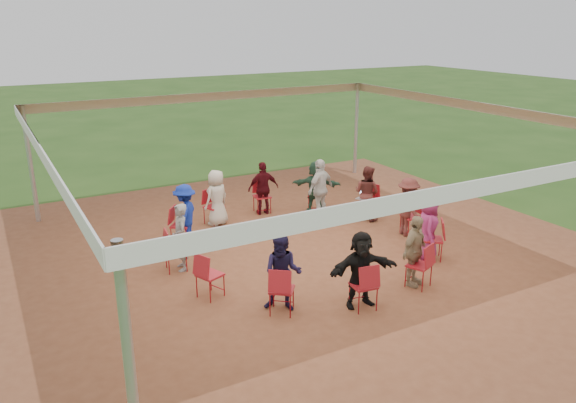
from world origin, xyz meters
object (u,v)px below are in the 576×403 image
chair_11 (411,217)px  laptop (363,196)px  chair_7 (282,290)px  chair_3 (214,207)px  chair_5 (176,250)px  person_seated_6 (283,273)px  chair_9 (419,265)px  person_seated_3 (217,198)px  person_seated_2 (263,188)px  chair_0 (369,202)px  person_seated_1 (316,187)px  person_seated_5 (181,237)px  person_seated_10 (408,207)px  person_seated_4 (185,215)px  chair_1 (316,195)px  person_seated_9 (428,228)px  chair_6 (210,275)px  chair_2 (262,197)px  cable_coil (282,247)px  person_seated_7 (361,269)px  standing_person (320,189)px  chair_4 (181,225)px  person_seated_8 (414,251)px  chair_8 (364,286)px  chair_10 (433,240)px  person_seated_0 (367,193)px

chair_11 → laptop: bearing=26.2°
chair_7 → laptop: (4.11, 3.21, 0.22)m
chair_3 → chair_5: (-1.75, -2.24, 0.00)m
chair_3 → person_seated_6: (-0.60, -4.78, 0.27)m
chair_9 → person_seated_3: (-2.09, 5.15, 0.27)m
chair_3 → person_seated_2: bearing=160.4°
chair_0 → chair_11: size_ratio=1.00×
person_seated_1 → person_seated_5: same height
chair_7 → person_seated_10: person_seated_10 is taller
chair_0 → person_seated_10: 1.47m
chair_3 → person_seated_4: (-1.08, -0.96, 0.27)m
chair_0 → person_seated_4: bearing=60.7°
chair_1 → person_seated_9: (0.40, -3.91, 0.27)m
chair_6 → chair_2: bearing=120.0°
person_seated_5 → cable_coil: (2.38, 0.03, -0.70)m
person_seated_7 → person_seated_10: 3.85m
chair_11 → standing_person: bearing=39.9°
chair_4 → person_seated_8: 5.38m
person_seated_7 → standing_person: 4.77m
chair_7 → cable_coil: 3.04m
chair_1 → chair_2: 1.47m
person_seated_4 → standing_person: size_ratio=0.90×
chair_6 → chair_4: bearing=150.0°
chair_4 → chair_6: size_ratio=1.00×
person_seated_3 → person_seated_4: bearing=15.0°
person_seated_6 → laptop: person_seated_6 is taller
person_seated_5 → person_seated_8: same height
chair_8 → chair_10: size_ratio=1.00×
person_seated_0 → chair_6: bearing=90.0°
chair_11 → person_seated_8: size_ratio=0.63×
chair_7 → chair_4: bearing=135.0°
person_seated_8 → person_seated_10: bearing=30.0°
person_seated_3 → person_seated_9: 5.26m
chair_9 → standing_person: size_ratio=0.57×
person_seated_8 → person_seated_9: bearing=15.0°
person_seated_0 → laptop: size_ratio=3.90×
person_seated_2 → cable_coil: (-0.69, -2.29, -0.70)m
chair_0 → person_seated_0: 0.30m
chair_8 → person_seated_6: person_seated_6 is taller
standing_person → person_seated_5: bearing=-2.5°
chair_8 → chair_11: size_ratio=1.00×
chair_0 → standing_person: 1.32m
person_seated_5 → laptop: size_ratio=3.90×
person_seated_0 → chair_5: bearing=74.7°
chair_5 → person_seated_6: bearing=32.1°
chair_11 → laptop: chair_11 is taller
chair_0 → chair_7: (-4.38, -3.31, 0.00)m
person_seated_3 → laptop: 3.73m
chair_4 → chair_7: (0.50, -3.99, 0.00)m
chair_4 → chair_9: 5.49m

